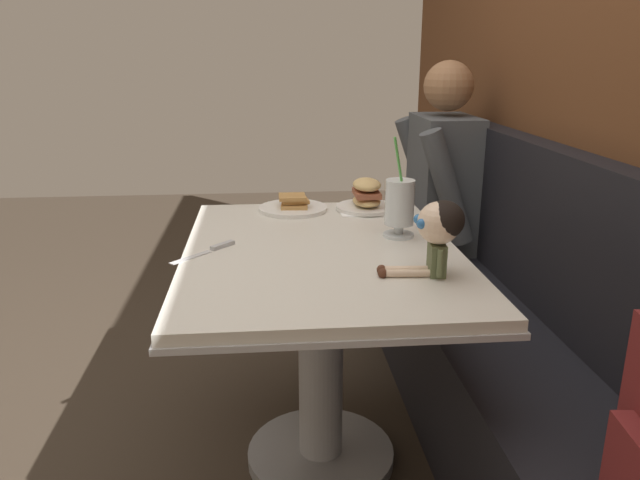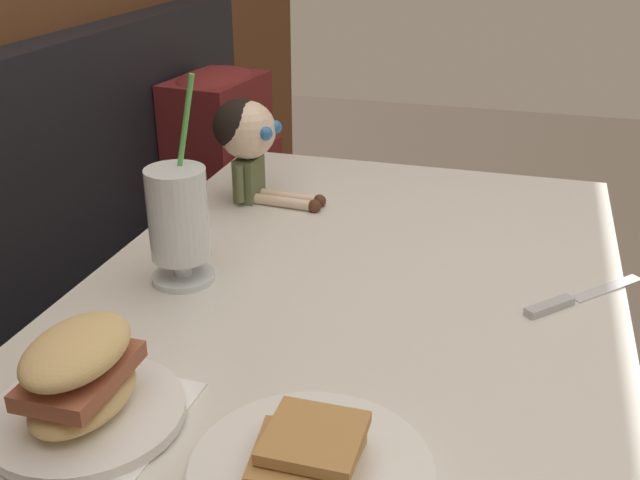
{
  "view_description": "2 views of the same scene",
  "coord_description": "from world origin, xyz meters",
  "px_view_note": "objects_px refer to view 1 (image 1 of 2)",
  "views": [
    {
      "loc": [
        1.71,
        0.02,
        1.3
      ],
      "look_at": [
        0.08,
        0.17,
        0.79
      ],
      "focal_mm": 34.2,
      "sensor_mm": 36.0,
      "label": 1
    },
    {
      "loc": [
        -1.0,
        -0.05,
        1.27
      ],
      "look_at": [
        -0.01,
        0.24,
        0.8
      ],
      "focal_mm": 41.59,
      "sensor_mm": 36.0,
      "label": 2
    }
  ],
  "objects_px": {
    "toast_plate": "(293,206)",
    "seated_doll": "(439,227)",
    "milkshake_glass": "(400,205)",
    "sandwich_plate": "(367,197)",
    "diner_patron": "(434,182)",
    "butter_knife": "(214,249)"
  },
  "relations": [
    {
      "from": "toast_plate",
      "to": "seated_doll",
      "type": "bearing_deg",
      "value": 25.57
    },
    {
      "from": "toast_plate",
      "to": "milkshake_glass",
      "type": "relative_size",
      "value": 0.79
    },
    {
      "from": "seated_doll",
      "to": "toast_plate",
      "type": "bearing_deg",
      "value": -154.43
    },
    {
      "from": "sandwich_plate",
      "to": "toast_plate",
      "type": "bearing_deg",
      "value": -93.44
    },
    {
      "from": "sandwich_plate",
      "to": "seated_doll",
      "type": "relative_size",
      "value": 0.99
    },
    {
      "from": "sandwich_plate",
      "to": "diner_patron",
      "type": "height_order",
      "value": "diner_patron"
    },
    {
      "from": "toast_plate",
      "to": "milkshake_glass",
      "type": "distance_m",
      "value": 0.48
    },
    {
      "from": "toast_plate",
      "to": "sandwich_plate",
      "type": "height_order",
      "value": "sandwich_plate"
    },
    {
      "from": "milkshake_glass",
      "to": "diner_patron",
      "type": "bearing_deg",
      "value": 157.19
    },
    {
      "from": "toast_plate",
      "to": "diner_patron",
      "type": "bearing_deg",
      "value": 123.54
    },
    {
      "from": "sandwich_plate",
      "to": "diner_patron",
      "type": "xyz_separation_m",
      "value": [
        -0.44,
        0.37,
        -0.04
      ]
    },
    {
      "from": "butter_knife",
      "to": "seated_doll",
      "type": "xyz_separation_m",
      "value": [
        0.26,
        0.59,
        0.12
      ]
    },
    {
      "from": "milkshake_glass",
      "to": "diner_patron",
      "type": "height_order",
      "value": "diner_patron"
    },
    {
      "from": "milkshake_glass",
      "to": "seated_doll",
      "type": "height_order",
      "value": "milkshake_glass"
    },
    {
      "from": "toast_plate",
      "to": "butter_knife",
      "type": "bearing_deg",
      "value": -29.82
    },
    {
      "from": "milkshake_glass",
      "to": "butter_knife",
      "type": "bearing_deg",
      "value": -81.48
    },
    {
      "from": "toast_plate",
      "to": "butter_knife",
      "type": "distance_m",
      "value": 0.51
    },
    {
      "from": "seated_doll",
      "to": "diner_patron",
      "type": "relative_size",
      "value": 0.27
    },
    {
      "from": "toast_plate",
      "to": "diner_patron",
      "type": "height_order",
      "value": "diner_patron"
    },
    {
      "from": "diner_patron",
      "to": "milkshake_glass",
      "type": "bearing_deg",
      "value": -22.81
    },
    {
      "from": "toast_plate",
      "to": "seated_doll",
      "type": "relative_size",
      "value": 1.13
    },
    {
      "from": "toast_plate",
      "to": "diner_patron",
      "type": "relative_size",
      "value": 0.31
    }
  ]
}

